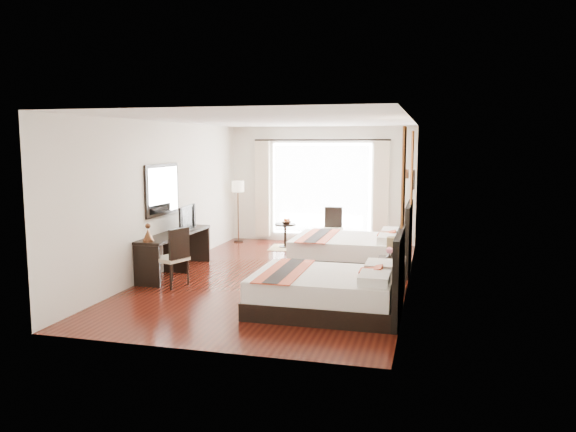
% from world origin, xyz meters
% --- Properties ---
extents(floor, '(4.50, 7.50, 0.01)m').
position_xyz_m(floor, '(0.00, 0.00, -0.01)').
color(floor, '#370F0A').
rests_on(floor, ground).
extents(ceiling, '(4.50, 7.50, 0.02)m').
position_xyz_m(ceiling, '(0.00, 0.00, 2.79)').
color(ceiling, white).
rests_on(ceiling, wall_headboard).
extents(wall_headboard, '(0.01, 7.50, 2.80)m').
position_xyz_m(wall_headboard, '(2.25, 0.00, 1.40)').
color(wall_headboard, silver).
rests_on(wall_headboard, floor).
extents(wall_desk, '(0.01, 7.50, 2.80)m').
position_xyz_m(wall_desk, '(-2.25, 0.00, 1.40)').
color(wall_desk, silver).
rests_on(wall_desk, floor).
extents(wall_window, '(4.50, 0.01, 2.80)m').
position_xyz_m(wall_window, '(0.00, 3.75, 1.40)').
color(wall_window, silver).
rests_on(wall_window, floor).
extents(wall_entry, '(4.50, 0.01, 2.80)m').
position_xyz_m(wall_entry, '(0.00, -3.75, 1.40)').
color(wall_entry, silver).
rests_on(wall_entry, floor).
extents(window_glass, '(2.40, 0.02, 2.20)m').
position_xyz_m(window_glass, '(0.00, 3.73, 1.30)').
color(window_glass, white).
rests_on(window_glass, wall_window).
extents(sheer_curtain, '(2.30, 0.02, 2.10)m').
position_xyz_m(sheer_curtain, '(0.00, 3.67, 1.30)').
color(sheer_curtain, white).
rests_on(sheer_curtain, wall_window).
extents(drape_left, '(0.35, 0.14, 2.35)m').
position_xyz_m(drape_left, '(-1.45, 3.63, 1.28)').
color(drape_left, beige).
rests_on(drape_left, floor).
extents(drape_right, '(0.35, 0.14, 2.35)m').
position_xyz_m(drape_right, '(1.45, 3.63, 1.28)').
color(drape_right, beige).
rests_on(drape_right, floor).
extents(art_panel_near, '(0.03, 0.50, 1.35)m').
position_xyz_m(art_panel_near, '(2.23, -1.83, 1.95)').
color(art_panel_near, maroon).
rests_on(art_panel_near, wall_headboard).
extents(art_panel_far, '(0.03, 0.50, 1.35)m').
position_xyz_m(art_panel_far, '(2.23, 1.16, 1.95)').
color(art_panel_far, maroon).
rests_on(art_panel_far, wall_headboard).
extents(wall_sconce, '(0.10, 0.14, 0.14)m').
position_xyz_m(wall_sconce, '(2.19, -0.49, 1.92)').
color(wall_sconce, '#4F301C').
rests_on(wall_sconce, wall_headboard).
extents(mirror_frame, '(0.04, 1.25, 0.95)m').
position_xyz_m(mirror_frame, '(-2.22, -0.17, 1.55)').
color(mirror_frame, black).
rests_on(mirror_frame, wall_desk).
extents(mirror_glass, '(0.01, 1.12, 0.82)m').
position_xyz_m(mirror_glass, '(-2.19, -0.17, 1.55)').
color(mirror_glass, white).
rests_on(mirror_glass, mirror_frame).
extents(bed_near, '(2.12, 1.65, 1.19)m').
position_xyz_m(bed_near, '(1.25, -1.83, 0.31)').
color(bed_near, black).
rests_on(bed_near, floor).
extents(bed_far, '(2.25, 1.76, 1.27)m').
position_xyz_m(bed_far, '(1.18, 1.16, 0.33)').
color(bed_far, black).
rests_on(bed_far, floor).
extents(nightstand, '(0.45, 0.55, 0.53)m').
position_xyz_m(nightstand, '(2.00, -0.49, 0.27)').
color(nightstand, black).
rests_on(nightstand, floor).
extents(table_lamp, '(0.24, 0.24, 0.37)m').
position_xyz_m(table_lamp, '(2.03, -0.37, 0.75)').
color(table_lamp, black).
rests_on(table_lamp, nightstand).
extents(vase, '(0.15, 0.15, 0.12)m').
position_xyz_m(vase, '(1.98, -0.68, 0.56)').
color(vase, black).
rests_on(vase, nightstand).
extents(console_desk, '(0.50, 2.20, 0.76)m').
position_xyz_m(console_desk, '(-1.99, -0.17, 0.38)').
color(console_desk, black).
rests_on(console_desk, floor).
extents(television, '(0.18, 0.83, 0.47)m').
position_xyz_m(television, '(-1.97, 0.16, 0.99)').
color(television, black).
rests_on(television, console_desk).
extents(bronze_figurine, '(0.24, 0.24, 0.28)m').
position_xyz_m(bronze_figurine, '(-1.99, -1.17, 0.89)').
color(bronze_figurine, '#4F301C').
rests_on(bronze_figurine, console_desk).
extents(desk_chair, '(0.60, 0.60, 1.00)m').
position_xyz_m(desk_chair, '(-1.61, -1.08, 0.30)').
color(desk_chair, '#BCAD90').
rests_on(desk_chair, floor).
extents(floor_lamp, '(0.30, 0.30, 1.49)m').
position_xyz_m(floor_lamp, '(-1.96, 3.25, 1.26)').
color(floor_lamp, black).
rests_on(floor_lamp, floor).
extents(side_table, '(0.48, 0.48, 0.56)m').
position_xyz_m(side_table, '(-0.66, 2.82, 0.28)').
color(side_table, black).
rests_on(side_table, floor).
extents(fruit_bowl, '(0.26, 0.26, 0.06)m').
position_xyz_m(fruit_bowl, '(-0.63, 2.81, 0.58)').
color(fruit_bowl, '#473019').
rests_on(fruit_bowl, side_table).
extents(window_chair, '(0.47, 0.47, 0.94)m').
position_xyz_m(window_chair, '(0.42, 2.98, 0.29)').
color(window_chair, '#BCAD90').
rests_on(window_chair, floor).
extents(jute_rug, '(1.29, 0.93, 0.01)m').
position_xyz_m(jute_rug, '(-0.37, 2.77, 0.01)').
color(jute_rug, tan).
rests_on(jute_rug, floor).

